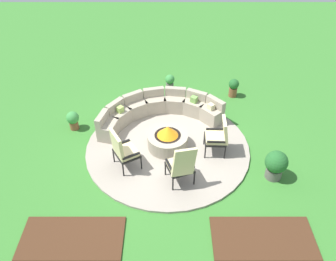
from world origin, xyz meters
TOP-DOWN VIEW (x-y plane):
  - ground_plane at (0.00, 0.00)m, footprint 24.00×24.00m
  - patio_circle at (0.00, 0.00)m, footprint 4.41×4.41m
  - mulch_bed_left at (-1.98, -2.83)m, footprint 2.13×1.05m
  - mulch_bed_right at (1.98, -2.83)m, footprint 2.13×1.05m
  - fire_pit at (0.00, 0.00)m, footprint 1.08×1.08m
  - curved_stone_bench at (-0.30, 1.27)m, footprint 3.60×1.88m
  - lounge_chair_front_left at (-1.10, -0.77)m, footprint 0.77×0.81m
  - lounge_chair_front_right at (0.32, -1.31)m, footprint 0.75×0.75m
  - lounge_chair_back_left at (1.32, -0.19)m, footprint 0.61×0.60m
  - potted_plant_0 at (2.15, 2.60)m, footprint 0.33×0.33m
  - potted_plant_1 at (2.61, -1.07)m, footprint 0.55×0.55m
  - potted_plant_2 at (0.07, 3.03)m, footprint 0.31×0.31m
  - potted_plant_3 at (-2.72, 0.86)m, footprint 0.36×0.36m

SIDE VIEW (x-z plane):
  - ground_plane at x=0.00m, z-range 0.00..0.00m
  - mulch_bed_left at x=-1.98m, z-range 0.00..0.04m
  - mulch_bed_right at x=1.98m, z-range 0.00..0.04m
  - patio_circle at x=0.00m, z-range 0.00..0.06m
  - potted_plant_2 at x=0.07m, z-range 0.03..0.56m
  - fire_pit at x=0.00m, z-range -0.02..0.66m
  - potted_plant_3 at x=-2.72m, z-range 0.04..0.61m
  - potted_plant_0 at x=2.15m, z-range 0.03..0.66m
  - curved_stone_bench at x=-0.30m, z-range -0.01..0.72m
  - potted_plant_1 at x=2.61m, z-range 0.04..0.82m
  - lounge_chair_back_left at x=1.32m, z-range 0.09..1.13m
  - lounge_chair_front_left at x=-1.10m, z-range 0.07..1.21m
  - lounge_chair_front_right at x=0.32m, z-range 0.05..1.23m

